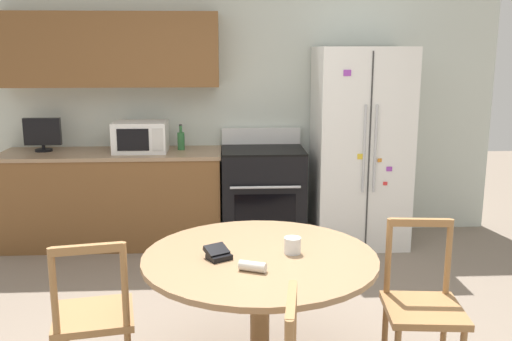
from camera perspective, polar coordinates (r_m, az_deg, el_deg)
The scene contains 13 objects.
back_wall at distance 5.66m, azimuth -5.19°, elevation 7.89°, with size 5.20×0.44×2.60m.
kitchen_counter at distance 5.62m, azimuth -14.04°, elevation -2.68°, with size 2.07×0.64×0.90m.
refrigerator at distance 5.50m, azimuth 10.34°, elevation 2.32°, with size 0.86×0.74×1.87m.
oven_range at distance 5.50m, azimuth 0.68°, elevation -2.45°, with size 0.78×0.68×1.08m.
microwave at distance 5.44m, azimuth -11.46°, elevation 3.32°, with size 0.49×0.36×0.29m.
countertop_tv at distance 5.73m, azimuth -20.57°, elevation 3.48°, with size 0.34×0.16×0.32m.
counter_bottle at distance 5.50m, azimuth -7.51°, elevation 3.02°, with size 0.07×0.07×0.24m.
dining_table at distance 3.24m, azimuth 0.39°, elevation -10.55°, with size 1.31×1.31×0.73m.
dining_chair_right at distance 3.41m, azimuth 16.31°, elevation -12.96°, with size 0.46×0.46×0.90m.
dining_chair_left at distance 3.29m, azimuth -15.93°, elevation -13.95°, with size 0.49×0.49×0.90m.
candle_glass at distance 3.22m, azimuth 3.67°, elevation -7.59°, with size 0.09×0.09×0.09m.
folded_napkin at distance 2.97m, azimuth -0.34°, elevation -9.57°, with size 0.15×0.10×0.05m.
wallet at distance 3.15m, azimuth -3.84°, elevation -8.31°, with size 0.17×0.17×0.07m.
Camera 1 is at (-0.10, -3.05, 1.86)m, focal length 40.00 mm.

